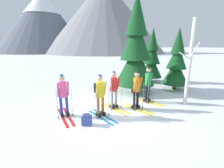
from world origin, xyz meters
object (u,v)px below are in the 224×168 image
(skier_in_green, at_px, (148,83))
(skier_in_red, at_px, (114,88))
(pine_tree_near, at_px, (177,62))
(pine_tree_mid, at_px, (152,58))
(skier_in_orange, at_px, (137,89))
(pine_tree_far, at_px, (136,50))
(birch_tree_tall, at_px, (190,63))
(backpack_on_snow_front, at_px, (87,120))
(skier_in_yellow, at_px, (100,93))
(skier_in_pink, at_px, (63,93))

(skier_in_green, bearing_deg, skier_in_red, -170.47)
(pine_tree_near, height_order, pine_tree_mid, pine_tree_mid)
(skier_in_orange, relative_size, pine_tree_far, 0.31)
(pine_tree_near, relative_size, pine_tree_far, 0.69)
(birch_tree_tall, relative_size, backpack_on_snow_front, 9.94)
(pine_tree_mid, distance_m, birch_tree_tall, 4.69)
(pine_tree_far, bearing_deg, pine_tree_mid, 43.84)
(skier_in_red, bearing_deg, birch_tree_tall, -7.86)
(skier_in_orange, height_order, pine_tree_far, pine_tree_far)
(skier_in_yellow, bearing_deg, backpack_on_snow_front, -136.42)
(skier_in_red, xyz_separation_m, skier_in_orange, (0.91, -0.32, -0.00))
(birch_tree_tall, bearing_deg, skier_in_red, 172.14)
(skier_in_yellow, distance_m, skier_in_green, 2.67)
(skier_in_pink, relative_size, pine_tree_near, 0.48)
(skier_in_orange, height_order, birch_tree_tall, birch_tree_tall)
(skier_in_red, relative_size, skier_in_green, 0.96)
(skier_in_red, relative_size, pine_tree_near, 0.45)
(skier_in_green, height_order, pine_tree_far, pine_tree_far)
(backpack_on_snow_front, bearing_deg, pine_tree_mid, 44.33)
(skier_in_pink, distance_m, skier_in_orange, 3.01)
(skier_in_red, xyz_separation_m, backpack_on_snow_front, (-1.33, -1.16, -0.73))
(skier_in_yellow, bearing_deg, skier_in_pink, 164.52)
(pine_tree_mid, bearing_deg, backpack_on_snow_front, -135.67)
(pine_tree_far, height_order, backpack_on_snow_front, pine_tree_far)
(birch_tree_tall, xyz_separation_m, backpack_on_snow_front, (-4.67, -0.70, -1.75))
(pine_tree_mid, bearing_deg, skier_in_yellow, -135.58)
(skier_in_orange, height_order, pine_tree_near, pine_tree_near)
(skier_in_red, height_order, pine_tree_near, pine_tree_near)
(pine_tree_near, bearing_deg, pine_tree_far, 178.60)
(skier_in_green, relative_size, backpack_on_snow_front, 4.50)
(skier_in_pink, relative_size, birch_tree_tall, 0.47)
(skier_in_orange, height_order, backpack_on_snow_front, skier_in_orange)
(skier_in_yellow, xyz_separation_m, pine_tree_far, (2.53, 2.52, 1.55))
(pine_tree_far, bearing_deg, backpack_on_snow_front, -135.31)
(skier_in_yellow, height_order, skier_in_orange, same)
(skier_in_orange, distance_m, pine_tree_mid, 5.59)
(skier_in_orange, relative_size, backpack_on_snow_front, 4.33)
(skier_in_orange, bearing_deg, pine_tree_far, 68.41)
(skier_in_pink, bearing_deg, pine_tree_mid, 35.14)
(skier_in_orange, bearing_deg, skier_in_red, 160.62)
(skier_in_orange, distance_m, birch_tree_tall, 2.65)
(skier_in_pink, relative_size, pine_tree_far, 0.33)
(skier_in_pink, xyz_separation_m, birch_tree_tall, (5.44, -0.25, 1.00))
(skier_in_red, distance_m, skier_in_orange, 0.96)
(birch_tree_tall, distance_m, backpack_on_snow_front, 5.04)
(skier_in_yellow, relative_size, skier_in_green, 0.96)
(skier_in_orange, xyz_separation_m, birch_tree_tall, (2.44, -0.14, 1.03))
(pine_tree_far, relative_size, birch_tree_tall, 1.42)
(skier_in_green, bearing_deg, skier_in_pink, -172.46)
(skier_in_pink, xyz_separation_m, backpack_on_snow_front, (0.77, -0.95, -0.75))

